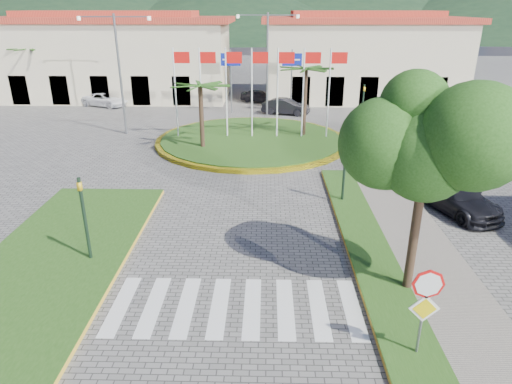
{
  "coord_description": "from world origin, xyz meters",
  "views": [
    {
      "loc": [
        0.99,
        -7.42,
        8.43
      ],
      "look_at": [
        0.62,
        8.0,
        2.13
      ],
      "focal_mm": 32.0,
      "sensor_mm": 36.0,
      "label": 1
    }
  ],
  "objects_px": {
    "car_side_right": "(455,196)",
    "car_dark_b": "(286,107)",
    "roundabout_island": "(252,140)",
    "deciduous_tree": "(429,133)",
    "car_dark_a": "(258,96)",
    "white_van": "(105,100)",
    "stop_sign": "(426,300)"
  },
  "relations": [
    {
      "from": "car_dark_b",
      "to": "white_van",
      "type": "bearing_deg",
      "value": 95.02
    },
    {
      "from": "car_side_right",
      "to": "car_dark_b",
      "type": "bearing_deg",
      "value": 88.69
    },
    {
      "from": "deciduous_tree",
      "to": "car_dark_a",
      "type": "relative_size",
      "value": 2.01
    },
    {
      "from": "car_dark_a",
      "to": "car_side_right",
      "type": "bearing_deg",
      "value": -136.98
    },
    {
      "from": "white_van",
      "to": "car_dark_a",
      "type": "distance_m",
      "value": 14.02
    },
    {
      "from": "car_dark_b",
      "to": "roundabout_island",
      "type": "bearing_deg",
      "value": 178.83
    },
    {
      "from": "stop_sign",
      "to": "car_dark_a",
      "type": "relative_size",
      "value": 0.78
    },
    {
      "from": "white_van",
      "to": "car_dark_b",
      "type": "distance_m",
      "value": 16.51
    },
    {
      "from": "stop_sign",
      "to": "car_dark_a",
      "type": "distance_m",
      "value": 34.21
    },
    {
      "from": "roundabout_island",
      "to": "car_side_right",
      "type": "distance_m",
      "value": 14.18
    },
    {
      "from": "stop_sign",
      "to": "car_dark_b",
      "type": "xyz_separation_m",
      "value": [
        -2.32,
        28.63,
        -1.14
      ]
    },
    {
      "from": "stop_sign",
      "to": "car_dark_b",
      "type": "relative_size",
      "value": 0.67
    },
    {
      "from": "roundabout_island",
      "to": "car_dark_a",
      "type": "bearing_deg",
      "value": 89.25
    },
    {
      "from": "roundabout_island",
      "to": "white_van",
      "type": "distance_m",
      "value": 17.92
    },
    {
      "from": "roundabout_island",
      "to": "car_dark_b",
      "type": "relative_size",
      "value": 3.22
    },
    {
      "from": "deciduous_tree",
      "to": "car_side_right",
      "type": "relative_size",
      "value": 1.46
    },
    {
      "from": "roundabout_island",
      "to": "deciduous_tree",
      "type": "bearing_deg",
      "value": -72.09
    },
    {
      "from": "roundabout_island",
      "to": "car_dark_b",
      "type": "height_order",
      "value": "roundabout_island"
    },
    {
      "from": "car_dark_a",
      "to": "stop_sign",
      "type": "bearing_deg",
      "value": -149.49
    },
    {
      "from": "car_dark_a",
      "to": "car_side_right",
      "type": "xyz_separation_m",
      "value": [
        9.13,
        -24.5,
        0.1
      ]
    },
    {
      "from": "deciduous_tree",
      "to": "car_dark_a",
      "type": "xyz_separation_m",
      "value": [
        -5.31,
        30.82,
        -4.6
      ]
    },
    {
      "from": "car_side_right",
      "to": "car_dark_a",
      "type": "bearing_deg",
      "value": 89.86
    },
    {
      "from": "car_dark_b",
      "to": "car_side_right",
      "type": "relative_size",
      "value": 0.85
    },
    {
      "from": "roundabout_island",
      "to": "car_side_right",
      "type": "xyz_separation_m",
      "value": [
        9.31,
        -10.68,
        0.5
      ]
    },
    {
      "from": "car_side_right",
      "to": "deciduous_tree",
      "type": "bearing_deg",
      "value": -141.74
    },
    {
      "from": "deciduous_tree",
      "to": "white_van",
      "type": "xyz_separation_m",
      "value": [
        -19.16,
        28.6,
        -4.58
      ]
    },
    {
      "from": "car_dark_b",
      "to": "car_side_right",
      "type": "xyz_separation_m",
      "value": [
        6.74,
        -19.28,
        0.03
      ]
    },
    {
      "from": "deciduous_tree",
      "to": "car_side_right",
      "type": "xyz_separation_m",
      "value": [
        3.82,
        6.32,
        -4.5
      ]
    },
    {
      "from": "roundabout_island",
      "to": "car_dark_b",
      "type": "xyz_separation_m",
      "value": [
        2.57,
        8.59,
        0.47
      ]
    },
    {
      "from": "deciduous_tree",
      "to": "white_van",
      "type": "height_order",
      "value": "deciduous_tree"
    },
    {
      "from": "deciduous_tree",
      "to": "roundabout_island",
      "type": "bearing_deg",
      "value": 107.91
    },
    {
      "from": "car_side_right",
      "to": "white_van",
      "type": "bearing_deg",
      "value": 115.29
    }
  ]
}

